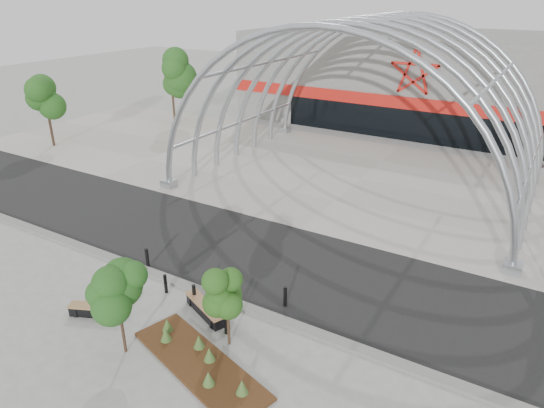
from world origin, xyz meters
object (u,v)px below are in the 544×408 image
at_px(bench_0, 97,311).
at_px(bench_1, 205,309).
at_px(street_tree_1, 227,292).
at_px(bollard_2, 194,295).
at_px(street_tree_0, 117,294).

bearing_deg(bench_0, bench_1, 31.68).
relative_size(street_tree_1, bench_0, 1.40).
height_order(street_tree_1, bench_1, street_tree_1).
xyz_separation_m(street_tree_1, bollard_2, (-2.54, 1.22, -1.74)).
relative_size(street_tree_0, bench_1, 1.41).
bearing_deg(bollard_2, street_tree_0, -95.52).
distance_m(street_tree_0, street_tree_1, 3.59).
bearing_deg(street_tree_1, bench_1, 153.02).
bearing_deg(bench_0, street_tree_0, -20.12).
distance_m(bench_0, bench_1, 4.14).
bearing_deg(bench_1, street_tree_1, -26.98).
height_order(street_tree_0, street_tree_1, street_tree_0).
xyz_separation_m(bench_1, bollard_2, (-0.76, 0.31, 0.22)).
distance_m(street_tree_1, bench_1, 2.80).
xyz_separation_m(street_tree_0, bench_0, (-2.44, 0.89, -2.14)).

